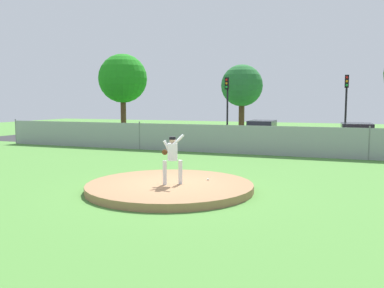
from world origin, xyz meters
TOP-DOWN VIEW (x-y plane):
  - ground_plane at (0.00, 6.00)m, footprint 80.00×80.00m
  - asphalt_strip at (0.00, 14.50)m, footprint 44.00×7.00m
  - pitchers_mound at (0.00, 0.00)m, footprint 5.49×5.49m
  - pitcher_youth at (0.14, -0.12)m, footprint 0.79×0.41m
  - baseball at (1.02, 0.91)m, footprint 0.07×0.07m
  - chainlink_fence at (0.00, 10.00)m, footprint 32.32×0.07m
  - parked_car_silver at (0.12, 14.85)m, footprint 1.85×4.46m
  - parked_car_red at (5.94, 14.54)m, footprint 2.12×4.56m
  - traffic_cone_orange at (-3.73, 14.05)m, footprint 0.40×0.40m
  - traffic_light_near at (-3.30, 18.34)m, footprint 0.28×0.46m
  - traffic_light_far at (5.26, 18.97)m, footprint 0.28×0.46m
  - tree_leaning_west at (-14.07, 21.13)m, footprint 4.46×4.46m
  - tree_broad_right at (-3.47, 23.65)m, footprint 3.69×3.69m

SIDE VIEW (x-z plane):
  - ground_plane at x=0.00m, z-range 0.00..0.00m
  - asphalt_strip at x=0.00m, z-range 0.00..0.01m
  - pitchers_mound at x=0.00m, z-range 0.00..0.24m
  - traffic_cone_orange at x=-3.73m, z-range -0.01..0.54m
  - baseball at x=1.02m, z-range 0.24..0.32m
  - parked_car_red at x=5.94m, z-range -0.03..1.59m
  - chainlink_fence at x=0.00m, z-range -0.05..1.66m
  - parked_car_silver at x=0.12m, z-range -0.03..1.64m
  - pitcher_youth at x=0.14m, z-range 0.38..2.02m
  - traffic_light_near at x=-3.30m, z-range 0.88..5.62m
  - traffic_light_far at x=5.26m, z-range 0.88..5.67m
  - tree_broad_right at x=-3.47m, z-range 1.20..7.39m
  - tree_leaning_west at x=-14.07m, z-range 1.37..8.64m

